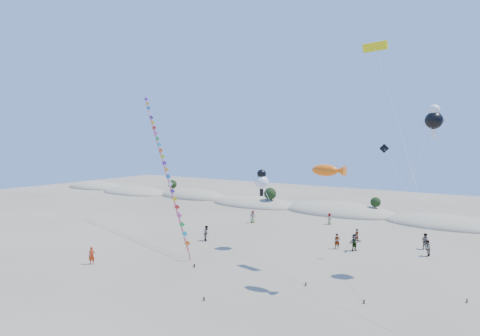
# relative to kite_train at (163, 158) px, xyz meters

# --- Properties ---
(ground) EXTENTS (160.00, 160.00, 0.00)m
(ground) POSITION_rel_kite_train_xyz_m (13.43, -17.69, -9.84)
(ground) COLOR #796C54
(ground) RESTS_ON ground
(dune_ridge) EXTENTS (145.30, 11.49, 5.57)m
(dune_ridge) POSITION_rel_kite_train_xyz_m (14.48, 27.45, -9.73)
(dune_ridge) COLOR tan
(dune_ridge) RESTS_ON ground
(kite_train) EXTENTS (22.12, 15.13, 19.11)m
(kite_train) POSITION_rel_kite_train_xyz_m (0.00, 0.00, 0.00)
(kite_train) COLOR #3F2D1E
(kite_train) RESTS_ON ground
(fish_kite) EXTENTS (8.31, 7.93, 10.20)m
(fish_kite) POSITION_rel_kite_train_xyz_m (24.21, -6.44, -0.15)
(fish_kite) COLOR #3F2D1E
(fish_kite) RESTS_ON ground
(cartoon_kite_low) EXTENTS (9.76, 8.96, 8.89)m
(cartoon_kite_low) POSITION_rel_kite_train_xyz_m (13.60, 1.36, -2.20)
(cartoon_kite_low) COLOR #3F2D1E
(cartoon_kite_low) RESTS_ON ground
(cartoon_kite_high) EXTENTS (4.16, 10.25, 15.25)m
(cartoon_kite_high) POSITION_rel_kite_train_xyz_m (30.74, 1.65, 4.16)
(cartoon_kite_high) COLOR #3F2D1E
(cartoon_kite_high) RESTS_ON ground
(parafoil_kite) EXTENTS (10.43, 14.97, 21.23)m
(parafoil_kite) POSITION_rel_kite_train_xyz_m (25.76, 1.26, 10.55)
(parafoil_kite) COLOR #3F2D1E
(parafoil_kite) RESTS_ON ground
(dark_kite) EXTENTS (8.70, 8.46, 11.77)m
(dark_kite) POSITION_rel_kite_train_xyz_m (28.27, 2.41, -1.86)
(dark_kite) COLOR #3F2D1E
(dark_kite) RESTS_ON ground
(flyer_foreground) EXTENTS (0.74, 0.69, 1.70)m
(flyer_foreground) POSITION_rel_kite_train_xyz_m (2.56, -12.72, -8.98)
(flyer_foreground) COLOR red
(flyer_foreground) RESTS_ON ground
(beachgoers) EXTENTS (32.88, 17.97, 1.87)m
(beachgoers) POSITION_rel_kite_train_xyz_m (23.34, 8.01, -8.96)
(beachgoers) COLOR slate
(beachgoers) RESTS_ON ground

